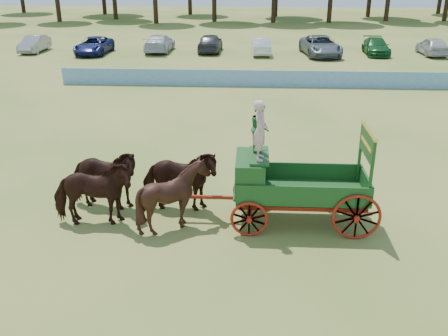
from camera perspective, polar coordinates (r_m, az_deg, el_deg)
ground at (r=15.30m, az=9.46°, el=-6.40°), size 160.00×160.00×0.00m
horse_lead_left at (r=15.12m, az=-14.78°, el=-2.88°), size 2.53×1.35×2.05m
horse_lead_right at (r=16.07m, az=-13.64°, el=-1.22°), size 2.55×1.41×2.05m
horse_wheel_left at (r=14.56m, az=-5.74°, el=-3.19°), size 2.12×1.95×2.06m
horse_wheel_right at (r=15.55m, az=-5.14°, el=-1.45°), size 2.45×1.14×2.05m
farm_dray at (r=14.68m, az=6.02°, el=-0.47°), size 6.00×2.00×3.86m
sponsor_banner at (r=32.07m, az=4.62°, el=10.15°), size 26.00×0.08×1.05m
parked_cars at (r=44.22m, az=9.00°, el=13.62°), size 56.29×6.93×1.63m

